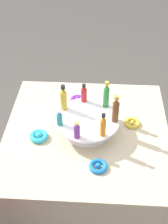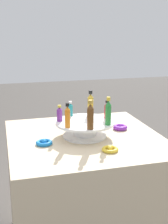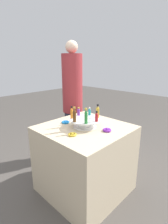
{
  "view_description": "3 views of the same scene",
  "coord_description": "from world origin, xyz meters",
  "px_view_note": "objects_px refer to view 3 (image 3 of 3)",
  "views": [
    {
      "loc": [
        1.12,
        0.05,
        1.83
      ],
      "look_at": [
        0.02,
        -0.01,
        0.88
      ],
      "focal_mm": 50.0,
      "sensor_mm": 36.0,
      "label": 1
    },
    {
      "loc": [
        0.42,
        1.53,
        1.32
      ],
      "look_at": [
        0.0,
        -0.0,
        0.88
      ],
      "focal_mm": 50.0,
      "sensor_mm": 36.0,
      "label": 2
    },
    {
      "loc": [
        -1.14,
        1.2,
        1.39
      ],
      "look_at": [
        0.03,
        -0.02,
        0.89
      ],
      "focal_mm": 28.0,
      "sensor_mm": 36.0,
      "label": 3
    }
  ],
  "objects_px": {
    "bottle_orange": "(72,113)",
    "ribbon_bow_blue": "(65,122)",
    "person_figure": "(73,102)",
    "bottle_purple": "(79,112)",
    "display_stand": "(85,122)",
    "ribbon_bow_teal": "(95,119)",
    "bottle_teal": "(90,112)",
    "bottle_gold": "(98,112)",
    "ribbon_bow_purple": "(107,130)",
    "bottle_brown": "(74,115)",
    "bottle_red": "(97,117)",
    "ribbon_bow_gold": "(72,134)",
    "bottle_green": "(86,117)"
  },
  "relations": [
    {
      "from": "ribbon_bow_gold",
      "to": "person_figure",
      "type": "relative_size",
      "value": 0.05
    },
    {
      "from": "bottle_brown",
      "to": "bottle_red",
      "type": "relative_size",
      "value": 1.44
    },
    {
      "from": "bottle_orange",
      "to": "bottle_green",
      "type": "relative_size",
      "value": 0.86
    },
    {
      "from": "ribbon_bow_teal",
      "to": "ribbon_bow_gold",
      "type": "bearing_deg",
      "value": 105.26
    },
    {
      "from": "bottle_purple",
      "to": "bottle_orange",
      "type": "bearing_deg",
      "value": 99.3
    },
    {
      "from": "bottle_orange",
      "to": "person_figure",
      "type": "xyz_separation_m",
      "value": [
        0.53,
        -0.5,
        -0.06
      ]
    },
    {
      "from": "bottle_purple",
      "to": "bottle_red",
      "type": "xyz_separation_m",
      "value": [
        -0.26,
        0.02,
        0.01
      ]
    },
    {
      "from": "bottle_teal",
      "to": "bottle_brown",
      "type": "xyz_separation_m",
      "value": [
        -0.04,
        0.26,
        0.03
      ]
    },
    {
      "from": "bottle_orange",
      "to": "ribbon_bow_purple",
      "type": "distance_m",
      "value": 0.39
    },
    {
      "from": "bottle_orange",
      "to": "bottle_green",
      "type": "xyz_separation_m",
      "value": [
        -0.21,
        0.01,
        0.01
      ]
    },
    {
      "from": "bottle_orange",
      "to": "ribbon_bow_blue",
      "type": "relative_size",
      "value": 1.49
    },
    {
      "from": "bottle_gold",
      "to": "bottle_red",
      "type": "xyz_separation_m",
      "value": [
        -0.07,
        0.1,
        -0.02
      ]
    },
    {
      "from": "bottle_purple",
      "to": "person_figure",
      "type": "xyz_separation_m",
      "value": [
        0.52,
        -0.39,
        -0.04
      ]
    },
    {
      "from": "display_stand",
      "to": "bottle_purple",
      "type": "height_order",
      "value": "bottle_purple"
    },
    {
      "from": "ribbon_bow_purple",
      "to": "bottle_brown",
      "type": "bearing_deg",
      "value": 39.57
    },
    {
      "from": "bottle_brown",
      "to": "bottle_red",
      "type": "distance_m",
      "value": 0.21
    },
    {
      "from": "bottle_teal",
      "to": "bottle_red",
      "type": "distance_m",
      "value": 0.21
    },
    {
      "from": "bottle_orange",
      "to": "ribbon_bow_teal",
      "type": "relative_size",
      "value": 1.38
    },
    {
      "from": "ribbon_bow_teal",
      "to": "bottle_gold",
      "type": "bearing_deg",
      "value": 138.75
    },
    {
      "from": "display_stand",
      "to": "ribbon_bow_blue",
      "type": "bearing_deg",
      "value": 15.26
    },
    {
      "from": "bottle_brown",
      "to": "ribbon_bow_purple",
      "type": "relative_size",
      "value": 1.76
    },
    {
      "from": "bottle_gold",
      "to": "ribbon_bow_gold",
      "type": "height_order",
      "value": "bottle_gold"
    },
    {
      "from": "bottle_teal",
      "to": "bottle_orange",
      "type": "bearing_deg",
      "value": 73.58
    },
    {
      "from": "ribbon_bow_blue",
      "to": "person_figure",
      "type": "xyz_separation_m",
      "value": [
        0.41,
        -0.49,
        0.08
      ]
    },
    {
      "from": "bottle_teal",
      "to": "ribbon_bow_purple",
      "type": "xyz_separation_m",
      "value": [
        -0.28,
        0.06,
        -0.11
      ]
    },
    {
      "from": "bottle_purple",
      "to": "bottle_orange",
      "type": "height_order",
      "value": "bottle_orange"
    },
    {
      "from": "ribbon_bow_blue",
      "to": "ribbon_bow_purple",
      "type": "distance_m",
      "value": 0.48
    },
    {
      "from": "bottle_green",
      "to": "ribbon_bow_teal",
      "type": "xyz_separation_m",
      "value": [
        0.16,
        -0.32,
        -0.14
      ]
    },
    {
      "from": "bottle_gold",
      "to": "ribbon_bow_blue",
      "type": "height_order",
      "value": "bottle_gold"
    },
    {
      "from": "bottle_orange",
      "to": "bottle_brown",
      "type": "height_order",
      "value": "bottle_brown"
    },
    {
      "from": "bottle_brown",
      "to": "ribbon_bow_teal",
      "type": "height_order",
      "value": "bottle_brown"
    },
    {
      "from": "bottle_orange",
      "to": "ribbon_bow_gold",
      "type": "height_order",
      "value": "bottle_orange"
    },
    {
      "from": "bottle_brown",
      "to": "bottle_green",
      "type": "height_order",
      "value": "same"
    },
    {
      "from": "bottle_gold",
      "to": "ribbon_bow_blue",
      "type": "relative_size",
      "value": 1.67
    },
    {
      "from": "bottle_gold",
      "to": "bottle_purple",
      "type": "xyz_separation_m",
      "value": [
        0.19,
        0.08,
        -0.02
      ]
    },
    {
      "from": "display_stand",
      "to": "ribbon_bow_teal",
      "type": "distance_m",
      "value": 0.24
    },
    {
      "from": "bottle_teal",
      "to": "ribbon_bow_purple",
      "type": "relative_size",
      "value": 1.01
    },
    {
      "from": "ribbon_bow_blue",
      "to": "bottle_green",
      "type": "bearing_deg",
      "value": 175.24
    },
    {
      "from": "ribbon_bow_blue",
      "to": "bottle_teal",
      "type": "bearing_deg",
      "value": -133.75
    },
    {
      "from": "bottle_brown",
      "to": "bottle_green",
      "type": "relative_size",
      "value": 1.0
    },
    {
      "from": "ribbon_bow_blue",
      "to": "ribbon_bow_purple",
      "type": "xyz_separation_m",
      "value": [
        -0.46,
        -0.13,
        0.0
      ]
    },
    {
      "from": "bottle_gold",
      "to": "bottle_purple",
      "type": "height_order",
      "value": "bottle_gold"
    },
    {
      "from": "bottle_gold",
      "to": "bottle_red",
      "type": "distance_m",
      "value": 0.12
    },
    {
      "from": "bottle_teal",
      "to": "ribbon_bow_blue",
      "type": "bearing_deg",
      "value": 46.25
    },
    {
      "from": "bottle_red",
      "to": "ribbon_bow_gold",
      "type": "bearing_deg",
      "value": 74.47
    },
    {
      "from": "bottle_gold",
      "to": "person_figure",
      "type": "relative_size",
      "value": 0.09
    },
    {
      "from": "ribbon_bow_gold",
      "to": "ribbon_bow_blue",
      "type": "bearing_deg",
      "value": -29.74
    },
    {
      "from": "bottle_purple",
      "to": "bottle_green",
      "type": "relative_size",
      "value": 0.6
    },
    {
      "from": "bottle_purple",
      "to": "bottle_orange",
      "type": "xyz_separation_m",
      "value": [
        -0.02,
        0.11,
        0.02
      ]
    },
    {
      "from": "bottle_gold",
      "to": "bottle_purple",
      "type": "bearing_deg",
      "value": 22.15
    }
  ]
}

